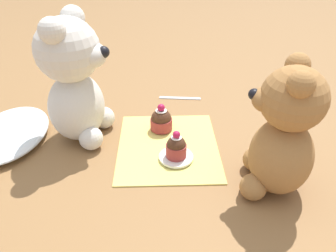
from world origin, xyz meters
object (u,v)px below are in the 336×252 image
object	(u,v)px
cupcake_near_cream_bear	(161,120)
cupcake_near_tan_bear	(176,147)
teddy_bear_cream	(74,80)
teaspoon	(180,98)
teddy_bear_tan	(283,135)
saucer_plate	(176,157)

from	to	relation	value
cupcake_near_cream_bear	cupcake_near_tan_bear	bearing A→B (deg)	-165.64
teddy_bear_cream	teaspoon	bearing A→B (deg)	-42.47
cupcake_near_cream_bear	cupcake_near_tan_bear	xyz separation A→B (m)	(-0.12, -0.03, 0.01)
cupcake_near_tan_bear	teaspoon	bearing A→B (deg)	-5.25
teddy_bear_cream	teddy_bear_tan	xyz separation A→B (m)	(-0.19, -0.40, -0.03)
cupcake_near_cream_bear	saucer_plate	xyz separation A→B (m)	(-0.12, -0.03, -0.02)
teaspoon	cupcake_near_tan_bear	bearing A→B (deg)	-89.39
teddy_bear_cream	teaspoon	xyz separation A→B (m)	(0.18, -0.25, -0.14)
saucer_plate	teaspoon	size ratio (longest dim) A/B	0.62
cupcake_near_tan_bear	teaspoon	distance (m)	0.29
teddy_bear_tan	teaspoon	bearing A→B (deg)	-140.27
cupcake_near_cream_bear	teaspoon	world-z (taller)	cupcake_near_cream_bear
cupcake_near_tan_bear	teddy_bear_cream	bearing A→B (deg)	65.01
teddy_bear_tan	cupcake_near_cream_bear	distance (m)	0.31
cupcake_near_cream_bear	teaspoon	bearing A→B (deg)	-18.46
saucer_plate	teaspoon	bearing A→B (deg)	-5.25
teddy_bear_cream	cupcake_near_tan_bear	bearing A→B (deg)	-104.36
teddy_bear_cream	cupcake_near_cream_bear	size ratio (longest dim) A/B	4.31
cupcake_near_cream_bear	teaspoon	xyz separation A→B (m)	(0.17, -0.06, -0.03)
teddy_bear_cream	cupcake_near_cream_bear	world-z (taller)	teddy_bear_cream
saucer_plate	cupcake_near_tan_bear	bearing A→B (deg)	-153.43
teddy_bear_cream	teaspoon	distance (m)	0.34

